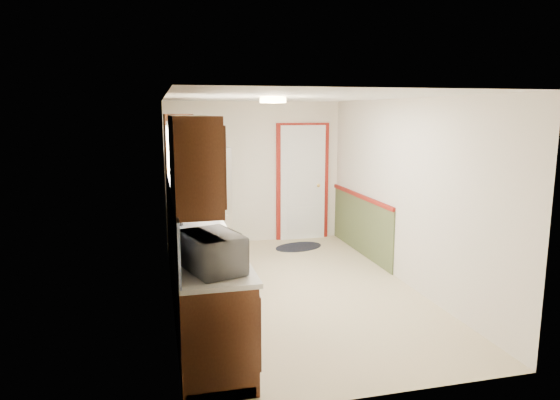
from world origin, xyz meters
TOP-DOWN VIEW (x-y plane):
  - room_shell at (0.00, 0.00)m, footprint 3.20×5.20m
  - kitchen_run at (-1.24, -0.29)m, footprint 0.63×4.00m
  - back_wall_trim at (0.99, 2.21)m, footprint 1.12×2.30m
  - ceiling_fixture at (-0.30, -0.20)m, footprint 0.30×0.30m
  - microwave at (-1.20, -1.89)m, footprint 0.48×0.65m
  - refrigerator at (-0.89, 2.05)m, footprint 0.79×0.75m
  - rug at (0.62, 1.90)m, footprint 0.96×0.77m
  - cooktop at (-1.19, 1.40)m, footprint 0.50×0.60m

SIDE VIEW (x-z plane):
  - rug at x=0.62m, z-range 0.00..0.01m
  - kitchen_run at x=-1.24m, z-range -0.29..1.91m
  - refrigerator at x=-0.89m, z-range 0.00..1.69m
  - back_wall_trim at x=0.99m, z-range -0.15..1.93m
  - cooktop at x=-1.19m, z-range 0.94..0.96m
  - microwave at x=-1.20m, z-range 0.94..1.33m
  - room_shell at x=0.00m, z-range -0.06..2.46m
  - ceiling_fixture at x=-0.30m, z-range 2.33..2.39m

